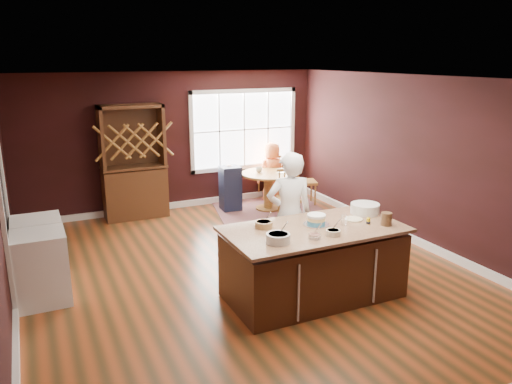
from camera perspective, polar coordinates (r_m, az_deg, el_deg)
room_shell at (r=6.74m, az=-1.19°, el=1.33°), size 7.00×7.00×7.00m
window at (r=10.43m, az=-1.40°, el=7.14°), size 2.36×0.10×1.66m
doorway at (r=6.88m, az=-26.69°, el=-2.88°), size 0.08×1.26×2.13m
kitchen_island at (r=6.41m, az=6.54°, el=-8.15°), size 2.23×1.17×0.92m
dining_table at (r=9.90m, az=1.42°, el=0.99°), size 1.08×1.08×0.75m
baker at (r=6.84m, az=3.84°, el=-2.61°), size 0.72×0.56×1.76m
layer_cake at (r=6.33m, az=6.91°, el=-3.16°), size 0.33×0.33×0.13m
bowl_blue at (r=5.70m, az=2.55°, el=-5.29°), size 0.28×0.28×0.11m
bowl_yellow at (r=6.18m, az=0.89°, el=-3.74°), size 0.22×0.22×0.08m
bowl_pink at (r=5.87m, az=6.73°, el=-5.04°), size 0.15×0.15×0.06m
bowl_olive at (r=6.00m, az=8.80°, el=-4.59°), size 0.18×0.18×0.07m
drinking_glass at (r=6.36m, az=10.01°, el=-3.14°), size 0.07×0.07×0.14m
dinner_plate at (r=6.61m, az=11.06°, el=-3.06°), size 0.24×0.24×0.02m
white_tub at (r=6.90m, az=12.35°, el=-1.85°), size 0.39×0.39×0.13m
stoneware_crock at (r=6.47m, az=14.68°, el=-3.00°), size 0.14×0.14×0.16m
toy_figurine at (r=6.47m, az=12.72°, el=-3.21°), size 0.05×0.05×0.09m
rug at (r=10.04m, az=1.40°, el=-1.93°), size 2.35×1.98×0.01m
chair_east at (r=10.31m, az=5.70°, el=1.42°), size 0.53×0.54×1.04m
chair_south at (r=9.15m, az=3.75°, el=-0.50°), size 0.52×0.50×0.99m
chair_north at (r=10.74m, az=1.47°, el=1.83°), size 0.47×0.46×0.95m
seated_woman at (r=10.48m, az=1.83°, el=2.30°), size 0.64×0.44×1.25m
high_chair at (r=9.89m, az=-2.95°, el=0.54°), size 0.40×0.40×0.92m
toddler at (r=9.85m, az=-3.39°, el=2.55°), size 0.18×0.14×0.26m
table_plate at (r=9.85m, az=2.97°, el=2.24°), size 0.19×0.19×0.01m
table_cup at (r=9.88m, az=0.34°, el=2.56°), size 0.16×0.16×0.10m
hutch at (r=9.57m, az=-13.83°, el=3.32°), size 1.16×0.48×2.13m
washer at (r=6.76m, az=-23.34°, el=-7.97°), size 0.62×0.60×0.91m
dryer at (r=7.35m, az=-23.55°, el=-6.14°), size 0.62×0.60×0.90m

